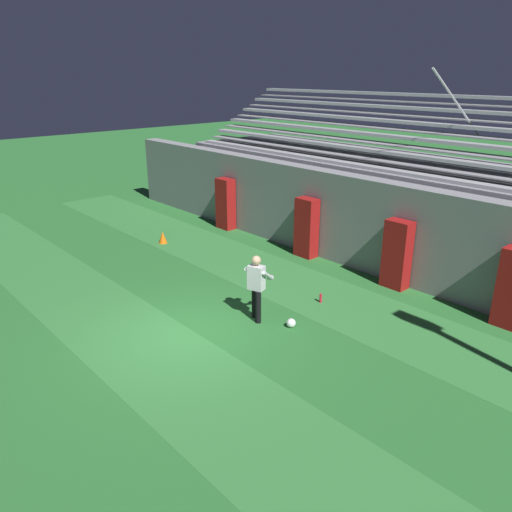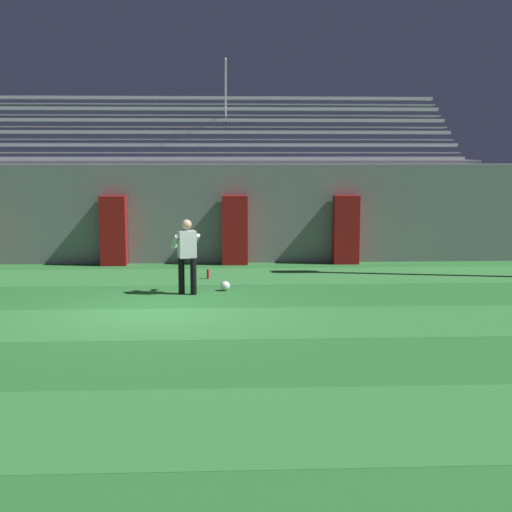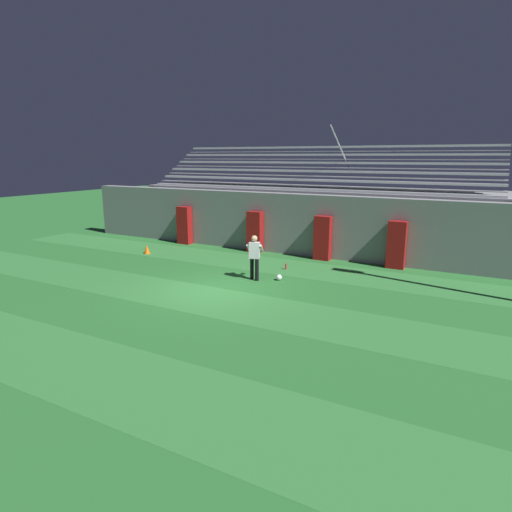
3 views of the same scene
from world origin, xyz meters
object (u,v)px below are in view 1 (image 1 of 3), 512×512
object	(u,v)px
water_bottle	(321,298)
goalkeeper	(257,284)
traffic_cone	(163,237)
soccer_ball	(291,323)
padding_pillar_far_left	(226,204)
padding_pillar_gate_right	(397,254)
padding_pillar_gate_left	(306,228)

from	to	relation	value
water_bottle	goalkeeper	bearing A→B (deg)	-102.51
goalkeeper	traffic_cone	size ratio (longest dim) A/B	3.98
soccer_ball	padding_pillar_far_left	bearing A→B (deg)	151.92
padding_pillar_gate_right	traffic_cone	size ratio (longest dim) A/B	4.62
padding_pillar_far_left	padding_pillar_gate_left	bearing A→B (deg)	0.00
padding_pillar_gate_left	goalkeeper	size ratio (longest dim) A/B	1.16
padding_pillar_far_left	traffic_cone	xyz separation A→B (m)	(-0.11, -2.78, -0.76)
padding_pillar_gate_left	padding_pillar_gate_right	bearing A→B (deg)	0.00
water_bottle	traffic_cone	bearing A→B (deg)	-176.20
padding_pillar_far_left	soccer_ball	xyz separation A→B (m)	(7.27, -3.88, -0.86)
traffic_cone	water_bottle	bearing A→B (deg)	3.80
padding_pillar_gate_right	soccer_ball	xyz separation A→B (m)	(-0.29, -3.88, -0.86)
padding_pillar_gate_left	goalkeeper	xyz separation A→B (m)	(2.25, -4.22, -0.02)
padding_pillar_gate_right	goalkeeper	distance (m)	4.37
goalkeeper	traffic_cone	xyz separation A→B (m)	(-6.53, 1.43, -0.74)
traffic_cone	padding_pillar_far_left	bearing A→B (deg)	87.81
padding_pillar_gate_left	traffic_cone	bearing A→B (deg)	-146.95
padding_pillar_gate_left	traffic_cone	distance (m)	5.16
padding_pillar_gate_right	soccer_ball	size ratio (longest dim) A/B	8.82
padding_pillar_gate_left	padding_pillar_far_left	size ratio (longest dim) A/B	1.00
padding_pillar_gate_left	padding_pillar_gate_right	world-z (taller)	same
soccer_ball	water_bottle	bearing A→B (deg)	105.25
goalkeeper	traffic_cone	world-z (taller)	goalkeeper
soccer_ball	traffic_cone	xyz separation A→B (m)	(-7.37, 1.09, 0.10)
padding_pillar_gate_left	padding_pillar_gate_right	xyz separation A→B (m)	(3.38, 0.00, 0.00)
water_bottle	padding_pillar_gate_left	bearing A→B (deg)	138.98
padding_pillar_gate_left	traffic_cone	world-z (taller)	padding_pillar_gate_left
padding_pillar_gate_left	soccer_ball	xyz separation A→B (m)	(3.09, -3.88, -0.86)
traffic_cone	water_bottle	xyz separation A→B (m)	(6.95, 0.46, -0.09)
soccer_ball	traffic_cone	bearing A→B (deg)	171.58
padding_pillar_gate_left	soccer_ball	distance (m)	5.03
padding_pillar_gate_left	padding_pillar_far_left	distance (m)	4.17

